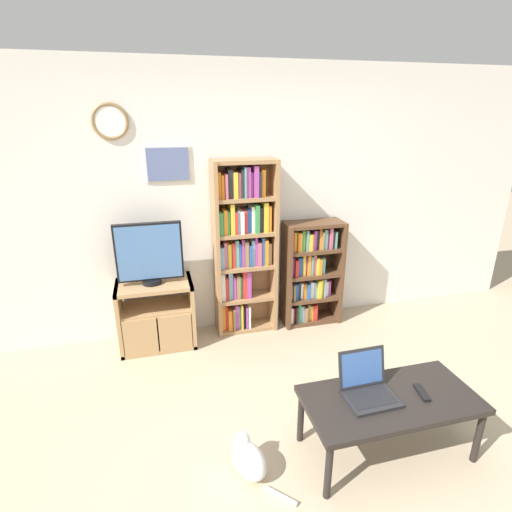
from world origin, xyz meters
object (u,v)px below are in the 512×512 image
at_px(laptop, 367,385).
at_px(tv_stand, 157,315).
at_px(coffee_table, 390,403).
at_px(cat, 248,458).
at_px(television, 149,254).
at_px(remote_near_laptop, 422,393).
at_px(bookshelf_short, 309,272).
at_px(bookshelf_tall, 243,247).

bearing_deg(laptop, tv_stand, 127.14).
xyz_separation_m(tv_stand, coffee_table, (1.43, -1.71, 0.06)).
bearing_deg(cat, coffee_table, -25.60).
bearing_deg(coffee_table, television, 130.05).
bearing_deg(cat, remote_near_laptop, -26.10).
bearing_deg(bookshelf_short, cat, -121.73).
relative_size(tv_stand, coffee_table, 0.63).
relative_size(coffee_table, cat, 2.42).
bearing_deg(television, coffee_table, -49.95).
height_order(bookshelf_short, remote_near_laptop, bookshelf_short).
distance_m(tv_stand, laptop, 2.09).
distance_m(bookshelf_tall, cat, 1.97).
bearing_deg(remote_near_laptop, cat, -173.09).
height_order(television, bookshelf_short, television).
distance_m(bookshelf_tall, laptop, 1.84).
bearing_deg(tv_stand, television, 146.11).
relative_size(bookshelf_short, remote_near_laptop, 6.70).
xyz_separation_m(tv_stand, bookshelf_short, (1.58, 0.10, 0.24)).
xyz_separation_m(tv_stand, bookshelf_tall, (0.87, 0.11, 0.58)).
bearing_deg(cat, bookshelf_short, 36.09).
distance_m(tv_stand, television, 0.62).
relative_size(coffee_table, laptop, 3.39).
bearing_deg(coffee_table, laptop, 153.87).
xyz_separation_m(remote_near_laptop, cat, (-1.14, 0.08, -0.33)).
distance_m(bookshelf_short, coffee_table, 1.82).
bearing_deg(bookshelf_tall, tv_stand, -172.63).
distance_m(laptop, remote_near_laptop, 0.36).
xyz_separation_m(bookshelf_short, coffee_table, (-0.15, -1.81, -0.18)).
bearing_deg(cat, bookshelf_tall, 55.77).
bearing_deg(remote_near_laptop, television, 144.35).
bearing_deg(remote_near_laptop, bookshelf_tall, 123.36).
xyz_separation_m(television, remote_near_laptop, (1.65, -1.74, -0.50)).
bearing_deg(tv_stand, coffee_table, -50.06).
bearing_deg(bookshelf_tall, cat, -102.04).
bearing_deg(television, bookshelf_short, 3.23).
relative_size(bookshelf_tall, remote_near_laptop, 10.54).
xyz_separation_m(laptop, cat, (-0.79, -0.01, -0.38)).
bearing_deg(cat, television, 84.89).
height_order(bookshelf_tall, laptop, bookshelf_tall).
height_order(television, bookshelf_tall, bookshelf_tall).
bearing_deg(laptop, cat, 179.87).
height_order(bookshelf_short, coffee_table, bookshelf_short).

